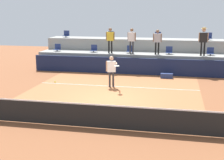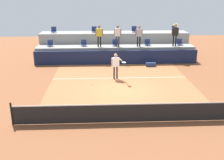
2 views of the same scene
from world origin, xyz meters
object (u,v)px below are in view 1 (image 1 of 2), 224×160
stadium_chair_lower_center (130,50)px  stadium_chair_upper_left (111,35)px  stadium_chair_upper_far_left (66,35)px  spectator_with_hat (203,38)px  stadium_chair_lower_right (169,51)px  stadium_chair_lower_far_right (210,52)px  tennis_ball (55,82)px  stadium_chair_upper_right (158,36)px  stadium_chair_lower_left (94,49)px  stadium_chair_upper_far_right (209,37)px  stadium_chair_lower_far_left (57,48)px  equipment_bag (167,76)px  spectator_leaning_on_rail (132,38)px  spectator_in_white (157,40)px  spectator_in_grey (110,38)px  tennis_player (112,68)px

stadium_chair_lower_center → stadium_chair_upper_left: stadium_chair_upper_left is taller
stadium_chair_upper_far_left → spectator_with_hat: size_ratio=0.28×
stadium_chair_lower_right → stadium_chair_lower_far_right: size_ratio=1.00×
stadium_chair_upper_left → tennis_ball: bearing=-89.9°
stadium_chair_upper_far_left → spectator_with_hat: spectator_with_hat is taller
stadium_chair_upper_right → tennis_ball: stadium_chair_upper_right is taller
stadium_chair_lower_left → tennis_ball: stadium_chair_lower_left is taller
stadium_chair_lower_right → stadium_chair_lower_far_right: same height
stadium_chair_upper_far_right → tennis_ball: size_ratio=7.65×
stadium_chair_upper_far_left → stadium_chair_lower_far_right: bearing=-9.6°
stadium_chair_lower_far_left → equipment_bag: stadium_chair_lower_far_left is taller
spectator_leaning_on_rail → tennis_ball: 9.41m
stadium_chair_lower_far_left → spectator_in_white: bearing=-3.0°
stadium_chair_lower_far_left → stadium_chair_upper_left: stadium_chair_upper_left is taller
stadium_chair_lower_center → stadium_chair_lower_right: bearing=0.0°
stadium_chair_upper_right → stadium_chair_lower_right: bearing=-63.5°
stadium_chair_lower_center → stadium_chair_upper_far_right: stadium_chair_upper_far_right is taller
stadium_chair_lower_right → stadium_chair_lower_left: bearing=180.0°
stadium_chair_lower_left → spectator_leaning_on_rail: bearing=-7.9°
spectator_in_white → spectator_in_grey: bearing=-180.0°
stadium_chair_upper_right → tennis_player: size_ratio=0.30×
spectator_in_grey → spectator_leaning_on_rail: (1.49, 0.00, -0.01)m
tennis_player → stadium_chair_upper_far_right: bearing=50.3°
tennis_player → equipment_bag: 4.26m
stadium_chair_lower_left → stadium_chair_lower_center: 2.60m
stadium_chair_lower_far_left → stadium_chair_upper_far_right: 10.93m
spectator_in_white → stadium_chair_upper_left: bearing=149.2°
spectator_in_white → stadium_chair_lower_far_left: bearing=177.0°
stadium_chair_upper_left → stadium_chair_upper_right: bearing=0.0°
stadium_chair_lower_far_right → spectator_in_grey: 6.78m
stadium_chair_lower_right → stadium_chair_lower_center: bearing=180.0°
stadium_chair_lower_center → spectator_in_white: (1.90, -0.38, 0.79)m
spectator_in_grey → spectator_with_hat: size_ratio=0.95×
stadium_chair_upper_left → stadium_chair_upper_far_right: size_ratio=1.00×
stadium_chair_upper_right → spectator_with_hat: 3.77m
stadium_chair_lower_left → spectator_in_white: size_ratio=0.31×
stadium_chair_upper_far_left → spectator_leaning_on_rail: bearing=-21.8°
stadium_chair_lower_far_right → stadium_chair_upper_far_right: 1.99m
tennis_player → tennis_ball: (-1.49, -4.53, 0.18)m
tennis_player → stadium_chair_lower_right: bearing=59.5°
stadium_chair_upper_far_right → spectator_leaning_on_rail: spectator_leaning_on_rail is taller
stadium_chair_lower_far_left → spectator_in_grey: bearing=-5.4°
stadium_chair_lower_right → stadium_chair_upper_far_left: bearing=167.3°
stadium_chair_upper_left → spectator_in_grey: (0.44, -2.18, 0.00)m
spectator_in_grey → tennis_ball: spectator_in_grey is taller
stadium_chair_lower_left → tennis_ball: (0.86, -9.54, -0.22)m
stadium_chair_upper_far_right → spectator_in_grey: size_ratio=0.30×
stadium_chair_lower_center → spectator_with_hat: bearing=-4.5°
spectator_with_hat → stadium_chair_upper_far_left: bearing=167.9°
stadium_chair_lower_center → stadium_chair_upper_far_left: 5.66m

